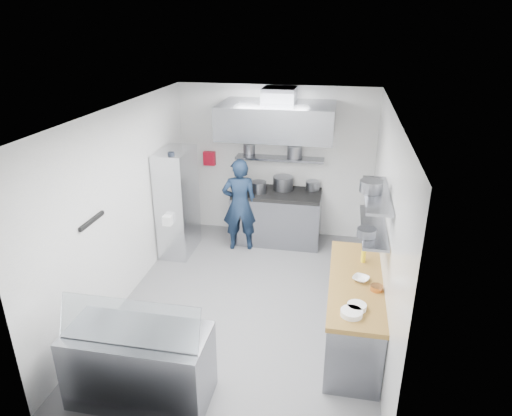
% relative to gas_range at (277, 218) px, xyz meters
% --- Properties ---
extents(floor, '(5.00, 5.00, 0.00)m').
position_rel_gas_range_xyz_m(floor, '(-0.10, -2.10, -0.45)').
color(floor, '#5F5F62').
rests_on(floor, ground).
extents(ceiling, '(5.00, 5.00, 0.00)m').
position_rel_gas_range_xyz_m(ceiling, '(-0.10, -2.10, 2.35)').
color(ceiling, silver).
rests_on(ceiling, wall_back).
extents(wall_back, '(3.60, 2.80, 0.02)m').
position_rel_gas_range_xyz_m(wall_back, '(-0.10, 0.40, 0.95)').
color(wall_back, white).
rests_on(wall_back, floor).
extents(wall_front, '(3.60, 2.80, 0.02)m').
position_rel_gas_range_xyz_m(wall_front, '(-0.10, -4.60, 0.95)').
color(wall_front, white).
rests_on(wall_front, floor).
extents(wall_left, '(2.80, 5.00, 0.02)m').
position_rel_gas_range_xyz_m(wall_left, '(-1.90, -2.10, 0.95)').
color(wall_left, white).
rests_on(wall_left, floor).
extents(wall_right, '(2.80, 5.00, 0.02)m').
position_rel_gas_range_xyz_m(wall_right, '(1.70, -2.10, 0.95)').
color(wall_right, white).
rests_on(wall_right, floor).
extents(gas_range, '(1.60, 0.80, 0.90)m').
position_rel_gas_range_xyz_m(gas_range, '(0.00, 0.00, 0.00)').
color(gas_range, gray).
rests_on(gas_range, floor).
extents(cooktop, '(1.57, 0.78, 0.06)m').
position_rel_gas_range_xyz_m(cooktop, '(0.00, 0.00, 0.48)').
color(cooktop, black).
rests_on(cooktop, gas_range).
extents(stock_pot_left, '(0.29, 0.29, 0.20)m').
position_rel_gas_range_xyz_m(stock_pot_left, '(-0.33, -0.07, 0.61)').
color(stock_pot_left, slate).
rests_on(stock_pot_left, cooktop).
extents(stock_pot_mid, '(0.37, 0.37, 0.24)m').
position_rel_gas_range_xyz_m(stock_pot_mid, '(0.08, 0.17, 0.63)').
color(stock_pot_mid, slate).
rests_on(stock_pot_mid, cooktop).
extents(stock_pot_right, '(0.25, 0.25, 0.16)m').
position_rel_gas_range_xyz_m(stock_pot_right, '(0.62, 0.26, 0.59)').
color(stock_pot_right, slate).
rests_on(stock_pot_right, cooktop).
extents(over_range_shelf, '(1.60, 0.30, 0.04)m').
position_rel_gas_range_xyz_m(over_range_shelf, '(0.00, 0.24, 1.07)').
color(over_range_shelf, gray).
rests_on(over_range_shelf, wall_back).
extents(shelf_pot_a, '(0.24, 0.24, 0.18)m').
position_rel_gas_range_xyz_m(shelf_pot_a, '(-0.60, 0.44, 1.18)').
color(shelf_pot_a, slate).
rests_on(shelf_pot_a, over_range_shelf).
extents(shelf_pot_b, '(0.27, 0.27, 0.22)m').
position_rel_gas_range_xyz_m(shelf_pot_b, '(0.27, 0.29, 1.20)').
color(shelf_pot_b, slate).
rests_on(shelf_pot_b, over_range_shelf).
extents(extractor_hood, '(1.90, 1.15, 0.55)m').
position_rel_gas_range_xyz_m(extractor_hood, '(0.00, -0.18, 1.85)').
color(extractor_hood, gray).
rests_on(extractor_hood, wall_back).
extents(hood_duct, '(0.55, 0.55, 0.24)m').
position_rel_gas_range_xyz_m(hood_duct, '(0.00, 0.05, 2.23)').
color(hood_duct, slate).
rests_on(hood_duct, extractor_hood).
extents(red_firebox, '(0.22, 0.10, 0.26)m').
position_rel_gas_range_xyz_m(red_firebox, '(-1.35, 0.34, 0.97)').
color(red_firebox, '#B20E23').
rests_on(red_firebox, wall_back).
extents(chef, '(0.68, 0.52, 1.68)m').
position_rel_gas_range_xyz_m(chef, '(-0.60, -0.43, 0.39)').
color(chef, '#111F35').
rests_on(chef, floor).
extents(wire_rack, '(0.50, 0.90, 1.85)m').
position_rel_gas_range_xyz_m(wire_rack, '(-1.63, -0.72, 0.48)').
color(wire_rack, silver).
rests_on(wire_rack, floor).
extents(rack_bin_a, '(0.14, 0.18, 0.16)m').
position_rel_gas_range_xyz_m(rack_bin_a, '(-1.63, -1.20, 0.35)').
color(rack_bin_a, white).
rests_on(rack_bin_a, wire_rack).
extents(rack_bin_b, '(0.16, 0.20, 0.18)m').
position_rel_gas_range_xyz_m(rack_bin_b, '(-1.63, -0.76, 0.85)').
color(rack_bin_b, yellow).
rests_on(rack_bin_b, wire_rack).
extents(rack_jar, '(0.11, 0.11, 0.18)m').
position_rel_gas_range_xyz_m(rack_jar, '(-1.58, -0.99, 1.35)').
color(rack_jar, black).
rests_on(rack_jar, wire_rack).
extents(knife_strip, '(0.04, 0.55, 0.05)m').
position_rel_gas_range_xyz_m(knife_strip, '(-1.88, -3.00, 1.10)').
color(knife_strip, black).
rests_on(knife_strip, wall_left).
extents(prep_counter_base, '(0.62, 2.00, 0.84)m').
position_rel_gas_range_xyz_m(prep_counter_base, '(1.38, -2.70, -0.03)').
color(prep_counter_base, gray).
rests_on(prep_counter_base, floor).
extents(prep_counter_top, '(0.65, 2.04, 0.06)m').
position_rel_gas_range_xyz_m(prep_counter_top, '(1.38, -2.70, 0.42)').
color(prep_counter_top, olive).
rests_on(prep_counter_top, prep_counter_base).
extents(plate_stack_a, '(0.21, 0.21, 0.06)m').
position_rel_gas_range_xyz_m(plate_stack_a, '(1.38, -3.31, 0.48)').
color(plate_stack_a, white).
rests_on(plate_stack_a, prep_counter_top).
extents(plate_stack_b, '(0.24, 0.24, 0.06)m').
position_rel_gas_range_xyz_m(plate_stack_b, '(1.32, -3.44, 0.48)').
color(plate_stack_b, white).
rests_on(plate_stack_b, prep_counter_top).
extents(copper_pan, '(0.15, 0.15, 0.06)m').
position_rel_gas_range_xyz_m(copper_pan, '(1.61, -2.89, 0.48)').
color(copper_pan, '#D5803C').
rests_on(copper_pan, prep_counter_top).
extents(squeeze_bottle, '(0.06, 0.06, 0.18)m').
position_rel_gas_range_xyz_m(squeeze_bottle, '(1.47, -2.22, 0.54)').
color(squeeze_bottle, yellow).
rests_on(squeeze_bottle, prep_counter_top).
extents(mixing_bowl, '(0.25, 0.25, 0.05)m').
position_rel_gas_range_xyz_m(mixing_bowl, '(1.43, -2.70, 0.47)').
color(mixing_bowl, white).
rests_on(mixing_bowl, prep_counter_top).
extents(wall_shelf_lower, '(0.30, 1.30, 0.04)m').
position_rel_gas_range_xyz_m(wall_shelf_lower, '(1.54, -2.40, 1.05)').
color(wall_shelf_lower, gray).
rests_on(wall_shelf_lower, wall_right).
extents(wall_shelf_upper, '(0.30, 1.30, 0.04)m').
position_rel_gas_range_xyz_m(wall_shelf_upper, '(1.54, -2.40, 1.47)').
color(wall_shelf_upper, gray).
rests_on(wall_shelf_upper, wall_right).
extents(shelf_pot_c, '(0.22, 0.22, 0.10)m').
position_rel_gas_range_xyz_m(shelf_pot_c, '(1.44, -2.75, 1.12)').
color(shelf_pot_c, slate).
rests_on(shelf_pot_c, wall_shelf_lower).
extents(shelf_pot_d, '(0.27, 0.27, 0.14)m').
position_rel_gas_range_xyz_m(shelf_pot_d, '(1.47, -2.38, 1.56)').
color(shelf_pot_d, slate).
rests_on(shelf_pot_d, wall_shelf_upper).
extents(display_case, '(1.50, 0.70, 0.85)m').
position_rel_gas_range_xyz_m(display_case, '(-0.86, -4.10, -0.03)').
color(display_case, gray).
rests_on(display_case, floor).
extents(display_glass, '(1.47, 0.19, 0.42)m').
position_rel_gas_range_xyz_m(display_glass, '(-0.86, -4.22, 0.62)').
color(display_glass, silver).
rests_on(display_glass, display_case).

